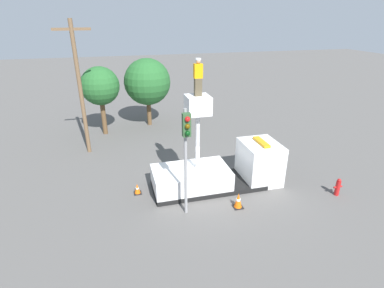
% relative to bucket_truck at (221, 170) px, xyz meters
% --- Properties ---
extents(ground_plane, '(120.00, 120.00, 0.00)m').
position_rel_bucket_truck_xyz_m(ground_plane, '(-0.73, 0.00, -0.94)').
color(ground_plane, '#565451').
extents(bucket_truck, '(7.00, 2.41, 5.14)m').
position_rel_bucket_truck_xyz_m(bucket_truck, '(0.00, 0.00, 0.00)').
color(bucket_truck, black).
rests_on(bucket_truck, ground).
extents(worker, '(0.40, 0.26, 1.75)m').
position_rel_bucket_truck_xyz_m(worker, '(-1.35, 0.00, 5.08)').
color(worker, brown).
rests_on(worker, bucket_truck).
extents(traffic_light_pole, '(0.34, 0.57, 5.17)m').
position_rel_bucket_truck_xyz_m(traffic_light_pole, '(-2.46, -2.11, 2.71)').
color(traffic_light_pole, gray).
rests_on(traffic_light_pole, ground).
extents(fire_hydrant, '(0.48, 0.24, 0.97)m').
position_rel_bucket_truck_xyz_m(fire_hydrant, '(5.54, -2.52, -0.47)').
color(fire_hydrant, red).
rests_on(fire_hydrant, ground).
extents(traffic_cone_rear, '(0.40, 0.40, 0.57)m').
position_rel_bucket_truck_xyz_m(traffic_cone_rear, '(-4.54, 0.31, -0.68)').
color(traffic_cone_rear, black).
rests_on(traffic_cone_rear, ground).
extents(traffic_cone_curbside, '(0.48, 0.48, 0.79)m').
position_rel_bucket_truck_xyz_m(traffic_cone_curbside, '(0.11, -2.21, -0.56)').
color(traffic_cone_curbside, black).
rests_on(traffic_cone_curbside, ground).
extents(tree_left_bg, '(2.89, 2.89, 5.26)m').
position_rel_bucket_truck_xyz_m(tree_left_bg, '(-6.19, 9.78, 2.84)').
color(tree_left_bg, brown).
rests_on(tree_left_bg, ground).
extents(tree_right_bg, '(3.77, 3.77, 5.57)m').
position_rel_bucket_truck_xyz_m(tree_right_bg, '(-2.50, 11.01, 2.73)').
color(tree_right_bg, brown).
rests_on(tree_right_bg, ground).
extents(utility_pole, '(2.20, 0.26, 8.53)m').
position_rel_bucket_truck_xyz_m(utility_pole, '(-7.27, 6.49, 3.65)').
color(utility_pole, brown).
rests_on(utility_pole, ground).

